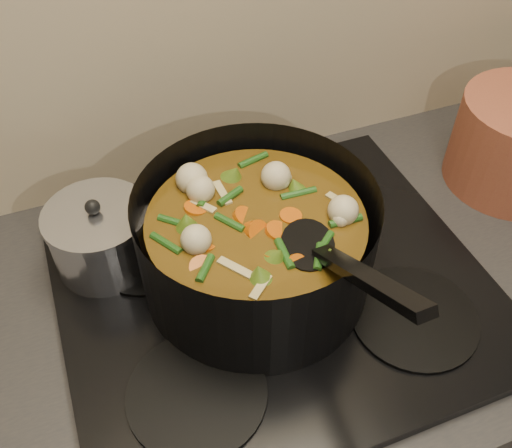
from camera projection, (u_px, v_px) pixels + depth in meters
name	position (u px, v px, depth m)	size (l,w,h in m)	color
counter	(269.00, 425.00, 1.19)	(2.64, 0.64, 0.91)	brown
stovetop	(274.00, 287.00, 0.85)	(0.62, 0.54, 0.03)	black
stockpot	(256.00, 244.00, 0.80)	(0.38, 0.47, 0.24)	black
saucepan	(101.00, 237.00, 0.84)	(0.15, 0.15, 0.12)	silver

